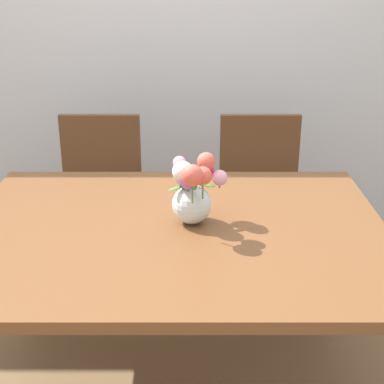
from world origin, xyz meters
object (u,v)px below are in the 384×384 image
(chair_left, at_px, (100,190))
(flower_vase, at_px, (194,189))
(chair_right, at_px, (260,190))
(dining_table, at_px, (175,247))

(chair_left, xyz_separation_m, flower_vase, (0.49, -0.88, 0.36))
(chair_right, bearing_deg, chair_left, 0.00)
(dining_table, height_order, chair_right, chair_right)
(flower_vase, bearing_deg, dining_table, -151.18)
(flower_vase, bearing_deg, chair_left, 118.95)
(dining_table, bearing_deg, chair_right, 65.39)
(dining_table, relative_size, flower_vase, 5.88)
(dining_table, distance_m, chair_left, 1.02)
(chair_left, distance_m, chair_right, 0.84)
(chair_right, bearing_deg, flower_vase, 68.14)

